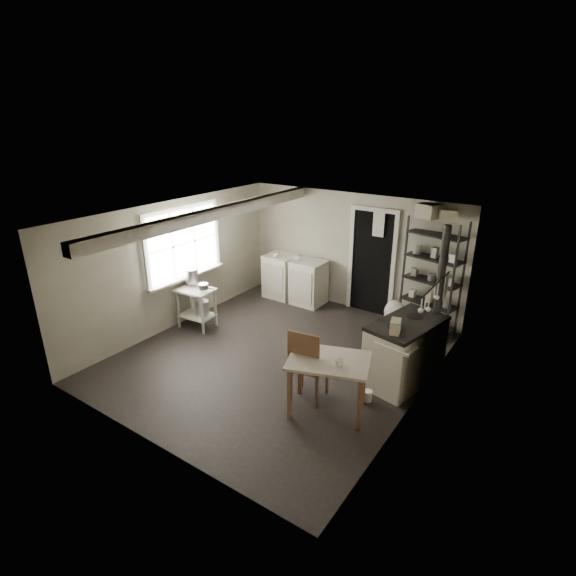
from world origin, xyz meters
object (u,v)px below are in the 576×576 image
Objects in this scene: work_table at (328,386)px; shelf_rack at (431,281)px; prep_table at (197,307)px; chair at (309,366)px; base_cabinets at (295,279)px; flour_sack at (395,313)px; stove at (404,354)px; stockpot at (191,276)px.

shelf_rack is at bearing 84.41° from work_table.
chair is at bearing -13.96° from prep_table.
shelf_rack is (2.77, 0.15, 0.49)m from base_cabinets.
base_cabinets is at bearing -178.92° from flour_sack.
shelf_rack is 1.92m from stove.
base_cabinets reaches higher than flour_sack.
base_cabinets is 1.29× the size of chair.
shelf_rack is at bearing 30.24° from stockpot.
stove is at bearing -28.62° from base_cabinets.
shelf_rack is 3.15m from work_table.
prep_table reaches higher than work_table.
base_cabinets is 2.81m from shelf_rack.
shelf_rack is 3.06m from chair.
work_table is at bearing -14.62° from prep_table.
base_cabinets is at bearing 118.65° from chair.
stockpot is 0.18× the size of base_cabinets.
shelf_rack is 4.28× the size of flour_sack.
chair reaches higher than prep_table.
shelf_rack is at bearing 110.04° from stove.
stockpot reaches higher than flour_sack.
prep_table is 2.92× the size of stockpot.
work_table is (2.46, -2.93, -0.08)m from base_cabinets.
base_cabinets reaches higher than prep_table.
work_table is (-0.30, -3.08, -0.57)m from shelf_rack.
base_cabinets reaches higher than work_table.
shelf_rack is 1.91× the size of chair.
stockpot is at bearing 164.61° from work_table.
shelf_rack reaches higher than base_cabinets.
prep_table reaches higher than flour_sack.
chair is (3.02, -0.80, -0.45)m from stockpot.
work_table is 2.12× the size of flour_sack.
prep_table is at bearing -144.24° from flour_sack.
base_cabinets is 2.21m from flour_sack.
stove is (3.94, 0.32, -0.50)m from stockpot.
stockpot is 0.21× the size of stove.
work_table is (3.22, -0.84, -0.02)m from prep_table.
shelf_rack is (3.52, 2.24, 0.55)m from prep_table.
prep_table is at bearing -109.45° from base_cabinets.
stockpot is 0.12× the size of shelf_rack.
work_table is (-0.56, -1.25, -0.06)m from stove.
stockpot reaches higher than work_table.
stove is at bearing -69.40° from shelf_rack.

